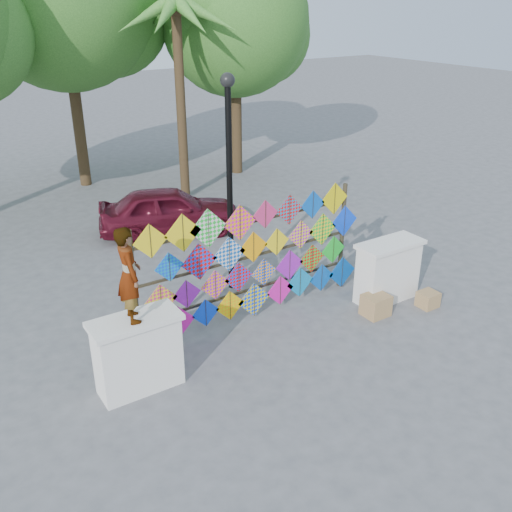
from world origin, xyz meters
The scene contains 11 objects.
ground centered at (0.00, 0.00, 0.00)m, with size 80.00×80.00×0.00m, color slate.
parapet_left centered at (-2.70, -0.20, 0.65)m, with size 1.40×0.65×1.28m.
parapet_right centered at (2.70, -0.20, 0.65)m, with size 1.40×0.65×1.28m.
kite_rack centered at (0.10, 0.73, 1.22)m, with size 4.93×0.24×2.41m.
tree_east centered at (5.09, 9.53, 4.99)m, with size 5.40×4.80×7.42m.
palm_tree centered at (2.20, 8.00, 4.95)m, with size 3.62×3.62×5.83m.
vendor_woman centered at (-2.72, -0.20, 2.03)m, with size 0.55×0.36×1.50m, color #99999E.
sedan centered at (0.54, 5.57, 0.62)m, with size 1.47×3.64×1.24m, color #520E1D.
lamppost centered at (0.30, 2.00, 2.69)m, with size 0.28×0.28×4.46m.
cardboard_box_near centered at (2.07, -0.57, 0.22)m, with size 0.49×0.43×0.43m, color #A2734E.
cardboard_box_far centered at (3.20, -0.89, 0.16)m, with size 0.38×0.35×0.32m, color #A2734E.
Camera 1 is at (-5.22, -7.47, 5.74)m, focal length 40.00 mm.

